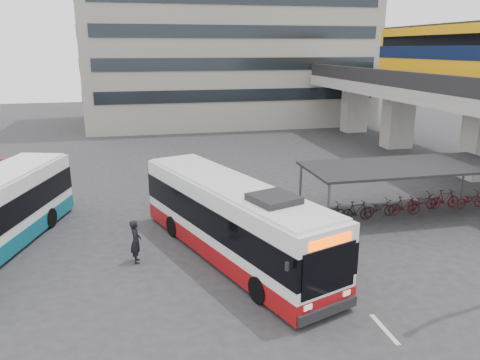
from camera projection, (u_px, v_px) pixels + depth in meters
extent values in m
plane|color=#28282B|center=(254.00, 254.00, 19.07)|extent=(120.00, 120.00, 0.00)
cube|color=gray|center=(398.00, 120.00, 38.95)|extent=(2.20, 1.60, 4.60)
cube|color=gray|center=(355.00, 108.00, 46.46)|extent=(2.20, 1.60, 4.60)
cube|color=gray|center=(448.00, 93.00, 32.57)|extent=(8.00, 32.00, 0.90)
cube|color=black|center=(401.00, 80.00, 31.50)|extent=(0.35, 32.00, 1.10)
cylinder|color=#595B60|center=(300.00, 187.00, 24.04)|extent=(0.12, 0.12, 2.40)
cylinder|color=#595B60|center=(463.00, 176.00, 26.07)|extent=(0.12, 0.12, 2.40)
cylinder|color=#595B60|center=(328.00, 210.00, 20.66)|extent=(0.12, 0.12, 2.40)
cube|color=black|center=(406.00, 166.00, 23.02)|extent=(10.00, 4.00, 0.12)
imported|color=black|center=(328.00, 211.00, 22.72)|extent=(1.71, 0.60, 0.90)
imported|color=black|center=(353.00, 208.00, 22.99)|extent=(1.66, 0.47, 1.00)
imported|color=black|center=(378.00, 207.00, 23.29)|extent=(1.71, 0.60, 0.90)
imported|color=black|center=(402.00, 204.00, 23.56)|extent=(1.66, 0.47, 1.00)
imported|color=#350C0F|center=(426.00, 204.00, 23.85)|extent=(1.71, 0.60, 0.90)
imported|color=#3F0C0F|center=(449.00, 201.00, 24.12)|extent=(1.66, 0.47, 1.00)
imported|color=#490C0F|center=(471.00, 200.00, 24.42)|extent=(1.71, 0.60, 0.90)
cube|color=gray|center=(226.00, 6.00, 50.73)|extent=(30.00, 15.00, 25.00)
cube|color=beige|center=(384.00, 329.00, 13.97)|extent=(0.15, 1.60, 0.01)
cube|color=beige|center=(342.00, 282.00, 16.79)|extent=(0.15, 1.60, 0.01)
cube|color=beige|center=(311.00, 248.00, 19.60)|extent=(0.15, 1.60, 0.01)
cube|color=white|center=(231.00, 216.00, 18.47)|extent=(6.00, 11.33, 2.56)
cube|color=maroon|center=(231.00, 244.00, 18.79)|extent=(6.05, 11.38, 0.70)
cube|color=black|center=(231.00, 213.00, 18.43)|extent=(6.06, 11.37, 1.07)
cube|color=#F04300|center=(330.00, 241.00, 13.66)|extent=(1.59, 0.63, 0.28)
cube|color=black|center=(274.00, 199.00, 15.79)|extent=(1.84, 1.88, 0.26)
cylinder|color=black|center=(259.00, 290.00, 15.32)|extent=(0.58, 0.97, 0.93)
cylinder|color=black|center=(217.00, 217.00, 21.92)|extent=(0.58, 0.97, 0.93)
cylinder|color=black|center=(50.00, 218.00, 21.80)|extent=(0.53, 0.97, 0.92)
imported|color=black|center=(136.00, 241.00, 18.13)|extent=(0.45, 0.66, 1.75)
cube|color=#B3180B|center=(7.00, 179.00, 25.81)|extent=(0.47, 0.27, 2.26)
cube|color=white|center=(6.00, 169.00, 25.65)|extent=(0.48, 0.19, 0.45)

